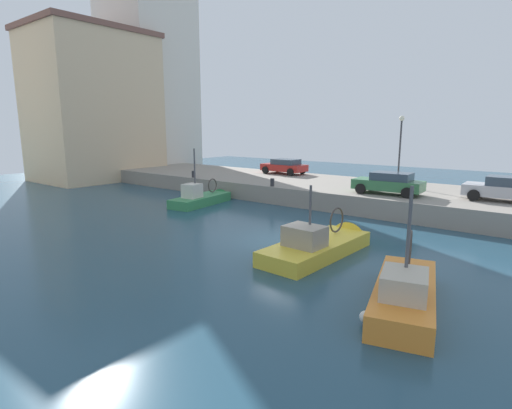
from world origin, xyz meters
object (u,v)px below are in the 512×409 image
at_px(parked_car_red, 284,166).
at_px(quay_streetlamp, 401,139).
at_px(fishing_boat_green, 204,202).
at_px(fishing_boat_orange, 405,299).
at_px(parked_car_silver, 508,189).
at_px(parked_car_green, 389,183).
at_px(mooring_bollard_south, 272,182).
at_px(fishing_boat_yellow, 322,250).
at_px(mooring_bollard_mid, 193,174).

xyz_separation_m(parked_car_red, quay_streetlamp, (-1.17, -10.43, 2.57)).
bearing_deg(quay_streetlamp, parked_car_red, 83.59).
relative_size(fishing_boat_green, parked_car_red, 1.49).
bearing_deg(fishing_boat_orange, parked_car_silver, -3.45).
relative_size(fishing_boat_green, parked_car_green, 1.42).
height_order(fishing_boat_green, quay_streetlamp, quay_streetlamp).
xyz_separation_m(parked_car_green, mooring_bollard_south, (-1.73, 7.57, -0.42)).
xyz_separation_m(fishing_boat_green, mooring_bollard_south, (3.10, -3.64, 1.36)).
height_order(parked_car_red, parked_car_green, parked_car_green).
bearing_deg(mooring_bollard_south, parked_car_silver, -76.26).
xyz_separation_m(fishing_boat_orange, quay_streetlamp, (16.34, 6.01, 4.33)).
distance_m(fishing_boat_yellow, mooring_bollard_mid, 18.21).
bearing_deg(fishing_boat_green, mooring_bollard_mid, 54.57).
xyz_separation_m(fishing_boat_green, fishing_boat_orange, (-7.59, -16.42, 0.00)).
bearing_deg(fishing_boat_yellow, parked_car_red, 39.26).
bearing_deg(mooring_bollard_south, mooring_bollard_mid, 90.00).
bearing_deg(fishing_boat_green, quay_streetlamp, -49.97).
bearing_deg(quay_streetlamp, fishing_boat_yellow, -173.32).
bearing_deg(fishing_boat_orange, fishing_boat_green, 65.19).
bearing_deg(parked_car_green, mooring_bollard_south, 102.90).
height_order(fishing_boat_green, fishing_boat_orange, fishing_boat_green).
relative_size(fishing_boat_yellow, quay_streetlamp, 1.36).
bearing_deg(mooring_bollard_south, parked_car_red, 28.21).
bearing_deg(fishing_boat_green, parked_car_green, -66.68).
xyz_separation_m(parked_car_red, parked_car_silver, (-3.49, -17.28, 0.03)).
distance_m(parked_car_green, mooring_bollard_mid, 15.68).
bearing_deg(fishing_boat_orange, mooring_bollard_mid, 62.77).
relative_size(parked_car_red, mooring_bollard_south, 7.24).
height_order(fishing_boat_yellow, parked_car_silver, fishing_boat_yellow).
bearing_deg(parked_car_red, fishing_boat_orange, -136.81).
relative_size(fishing_boat_yellow, mooring_bollard_south, 11.96).
relative_size(fishing_boat_green, mooring_bollard_south, 10.76).
bearing_deg(parked_car_silver, fishing_boat_green, 110.42).
height_order(fishing_boat_yellow, fishing_boat_green, fishing_boat_green).
relative_size(fishing_boat_green, quay_streetlamp, 1.22).
distance_m(fishing_boat_yellow, quay_streetlamp, 14.30).
bearing_deg(mooring_bollard_south, quay_streetlamp, -50.16).
bearing_deg(fishing_boat_orange, mooring_bollard_south, 50.08).
height_order(fishing_boat_yellow, quay_streetlamp, quay_streetlamp).
xyz_separation_m(fishing_boat_orange, parked_car_red, (17.51, 16.44, 1.76)).
bearing_deg(parked_car_green, quay_streetlamp, 11.55).
relative_size(fishing_boat_yellow, mooring_bollard_mid, 11.96).
bearing_deg(quay_streetlamp, parked_car_silver, -108.70).
distance_m(mooring_bollard_south, mooring_bollard_mid, 8.00).
relative_size(fishing_boat_orange, parked_car_green, 1.47).
bearing_deg(mooring_bollard_south, fishing_boat_green, 130.38).
distance_m(fishing_boat_orange, parked_car_red, 24.09).
bearing_deg(parked_car_red, mooring_bollard_mid, 147.53).
bearing_deg(mooring_bollard_mid, fishing_boat_yellow, -115.72).
bearing_deg(mooring_bollard_mid, fishing_boat_green, -125.43).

